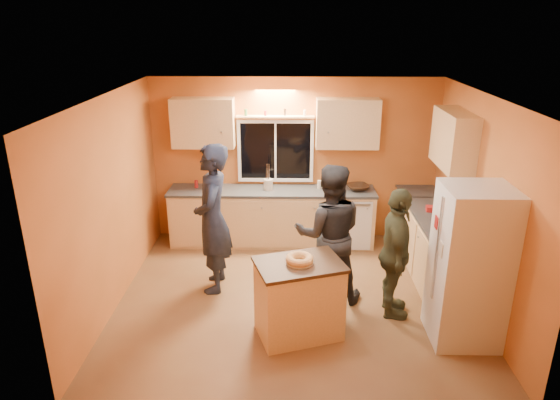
{
  "coord_description": "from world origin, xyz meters",
  "views": [
    {
      "loc": [
        -0.07,
        -5.68,
        3.45
      ],
      "look_at": [
        -0.2,
        0.4,
        1.21
      ],
      "focal_mm": 32.0,
      "sensor_mm": 36.0,
      "label": 1
    }
  ],
  "objects_px": {
    "refrigerator": "(469,266)",
    "person_left": "(213,219)",
    "person_right": "(395,254)",
    "island": "(299,298)",
    "person_center": "(329,234)"
  },
  "relations": [
    {
      "from": "refrigerator",
      "to": "person_left",
      "type": "distance_m",
      "value": 3.14
    },
    {
      "from": "refrigerator",
      "to": "person_right",
      "type": "relative_size",
      "value": 1.11
    },
    {
      "from": "person_left",
      "to": "person_center",
      "type": "xyz_separation_m",
      "value": [
        1.49,
        -0.25,
        -0.09
      ]
    },
    {
      "from": "refrigerator",
      "to": "island",
      "type": "relative_size",
      "value": 1.64
    },
    {
      "from": "person_left",
      "to": "person_right",
      "type": "distance_m",
      "value": 2.34
    },
    {
      "from": "refrigerator",
      "to": "person_right",
      "type": "height_order",
      "value": "refrigerator"
    },
    {
      "from": "person_center",
      "to": "person_left",
      "type": "bearing_deg",
      "value": -9.09
    },
    {
      "from": "refrigerator",
      "to": "person_center",
      "type": "bearing_deg",
      "value": 150.9
    },
    {
      "from": "refrigerator",
      "to": "person_left",
      "type": "bearing_deg",
      "value": 160.22
    },
    {
      "from": "person_center",
      "to": "person_right",
      "type": "height_order",
      "value": "person_center"
    },
    {
      "from": "island",
      "to": "person_left",
      "type": "relative_size",
      "value": 0.55
    },
    {
      "from": "island",
      "to": "person_right",
      "type": "distance_m",
      "value": 1.28
    },
    {
      "from": "island",
      "to": "person_right",
      "type": "bearing_deg",
      "value": 2.75
    },
    {
      "from": "person_left",
      "to": "person_center",
      "type": "distance_m",
      "value": 1.51
    },
    {
      "from": "person_left",
      "to": "person_right",
      "type": "bearing_deg",
      "value": 72.61
    }
  ]
}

